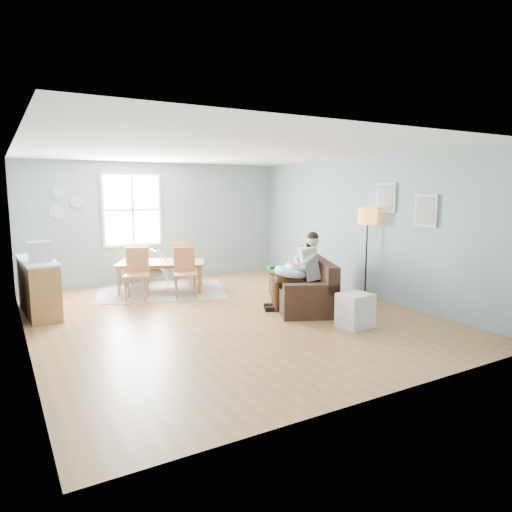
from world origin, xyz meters
TOP-DOWN VIEW (x-y plane):
  - room at (0.00, 0.00)m, footprint 8.40×9.40m
  - window at (-0.60, 3.46)m, footprint 1.32×0.08m
  - pictures at (2.97, -1.05)m, footprint 0.05×1.34m
  - wall_plates at (-2.00, 3.47)m, footprint 0.67×0.02m
  - sofa at (1.55, -0.03)m, footprint 1.72×2.30m
  - green_throw at (1.78, 0.64)m, footprint 1.20×1.11m
  - beige_pillow at (1.99, 0.38)m, footprint 0.34×0.53m
  - father at (1.30, -0.25)m, footprint 1.03×0.75m
  - nursing_pillow at (1.16, -0.19)m, footprint 0.74×0.73m
  - infant at (1.17, -0.15)m, footprint 0.20×0.37m
  - toddler at (1.57, 0.18)m, footprint 0.58×0.42m
  - floor_lamp at (2.80, -0.32)m, footprint 0.35×0.35m
  - storage_cube at (1.42, -1.55)m, footprint 0.49×0.45m
  - rug at (-0.34, 2.35)m, footprint 3.03×2.64m
  - dining_table at (-0.34, 2.35)m, footprint 2.01×1.64m
  - chair_sw at (-0.96, 1.90)m, footprint 0.59×0.59m
  - chair_se at (-0.11, 1.61)m, footprint 0.55×0.55m
  - chair_nw at (-0.58, 3.10)m, footprint 0.53×0.53m
  - chair_ne at (0.29, 2.80)m, footprint 0.56×0.56m
  - counter at (-2.70, 1.72)m, footprint 0.59×1.71m
  - monitor at (-2.67, 1.40)m, footprint 0.35×0.33m
  - baby_swing at (-0.43, 2.53)m, footprint 0.89×0.90m

SIDE VIEW (x-z plane):
  - rug at x=-0.34m, z-range 0.00..0.01m
  - storage_cube at x=1.42m, z-range 0.00..0.52m
  - sofa at x=1.55m, z-range -0.13..0.73m
  - dining_table at x=-0.34m, z-range 0.00..0.62m
  - baby_swing at x=-0.43m, z-range -0.04..0.80m
  - counter at x=-2.70m, z-range 0.01..0.95m
  - chair_nw at x=-0.58m, z-range 0.06..0.96m
  - green_throw at x=1.78m, z-range 0.52..0.56m
  - chair_ne at x=0.29m, z-range 0.07..1.03m
  - chair_se at x=-0.11m, z-range 0.07..1.04m
  - chair_sw at x=-0.96m, z-range 0.07..1.07m
  - nursing_pillow at x=1.16m, z-range 0.55..0.79m
  - toddler at x=1.57m, z-range 0.30..1.16m
  - father at x=1.30m, z-range 0.05..1.42m
  - infant at x=1.17m, z-range 0.68..0.81m
  - beige_pillow at x=1.99m, z-range 0.52..1.04m
  - monitor at x=-2.67m, z-range 0.94..1.27m
  - floor_lamp at x=2.80m, z-range 0.58..2.34m
  - window at x=-0.60m, z-range 0.84..2.46m
  - wall_plates at x=-2.00m, z-range 1.50..2.16m
  - pictures at x=2.97m, z-range 1.48..2.22m
  - room at x=0.00m, z-range 0.47..4.37m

